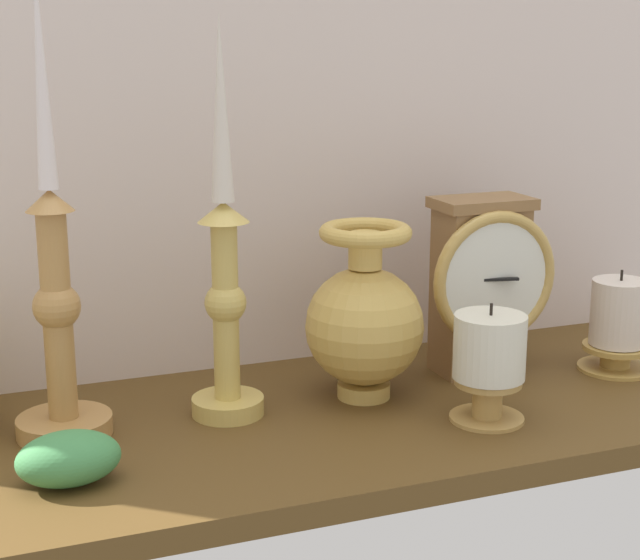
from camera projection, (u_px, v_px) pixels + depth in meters
The scene contains 9 objects.
ground_plane at pixel (315, 426), 100.25cm from camera, with size 100.00×36.00×2.40cm, color #543A19.
back_wall at pixel (255, 80), 108.83cm from camera, with size 120.00×2.00×65.00cm, color silver.
mantel_clock at pixel (483, 283), 109.95cm from camera, with size 14.97×7.89×19.95cm.
candlestick_tall_left at pixel (225, 280), 96.76cm from camera, with size 7.31×7.31×39.61cm.
candlestick_tall_center at pixel (57, 306), 91.95cm from camera, with size 9.10×9.10×44.98cm.
brass_vase_bulbous at pixel (365, 319), 102.83cm from camera, with size 12.45×12.45×18.62cm.
pillar_candle_front at pixel (618, 326), 112.20cm from camera, with size 8.46×8.46×11.71cm.
pillar_candle_near_clock at pixel (489, 361), 97.13cm from camera, with size 7.45×7.45×12.05cm.
ivy_sprig at pixel (69, 459), 84.06cm from camera, with size 8.91×6.24×4.66cm.
Camera 1 is at (-33.26, -87.58, 37.43)cm, focal length 55.54 mm.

